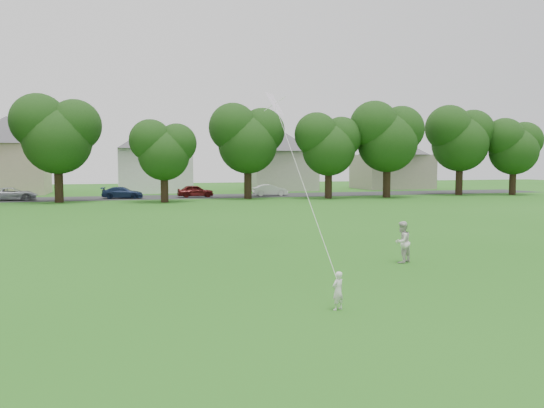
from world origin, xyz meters
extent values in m
plane|color=#226016|center=(0.00, 0.00, 0.00)|extent=(160.00, 160.00, 0.00)
cube|color=#2D2D30|center=(0.00, 42.00, 0.01)|extent=(90.00, 7.00, 0.01)
imported|color=silver|center=(0.77, -1.74, 0.47)|extent=(0.40, 0.34, 0.94)
imported|color=silver|center=(5.36, 3.22, 0.74)|extent=(0.90, 0.84, 1.48)
plane|color=white|center=(2.18, 8.38, 6.04)|extent=(1.07, 1.15, 0.91)
cylinder|color=white|center=(1.48, 3.32, 3.36)|extent=(0.01, 0.01, 11.54)
cylinder|color=black|center=(-9.31, 37.23, 1.86)|extent=(0.76, 0.76, 3.73)
cylinder|color=black|center=(-0.25, 34.81, 1.43)|extent=(0.69, 0.69, 2.86)
cylinder|color=black|center=(8.05, 37.38, 1.81)|extent=(0.75, 0.75, 3.62)
cylinder|color=black|center=(15.86, 35.59, 1.64)|extent=(0.72, 0.72, 3.29)
cylinder|color=black|center=(22.10, 35.22, 1.89)|extent=(0.76, 0.76, 3.78)
cylinder|color=black|center=(31.88, 36.88, 1.90)|extent=(0.77, 0.77, 3.80)
cylinder|color=black|center=(37.72, 35.43, 1.63)|extent=(0.72, 0.72, 3.27)
imported|color=#9395A0|center=(-13.77, 41.00, 0.62)|extent=(4.55, 2.38, 1.22)
imported|color=#172548|center=(-3.83, 41.00, 0.59)|extent=(4.16, 2.13, 1.16)
imported|color=#541110|center=(3.39, 41.00, 0.64)|extent=(3.72, 1.52, 1.26)
imported|color=silver|center=(11.38, 41.00, 0.62)|extent=(3.79, 1.63, 1.21)
cube|color=#C6B295|center=(-16.00, 52.00, 2.82)|extent=(8.24, 7.02, 5.63)
pyramid|color=#4D4A4F|center=(-16.00, 52.00, 8.73)|extent=(11.89, 11.89, 3.10)
cube|color=white|center=(0.00, 52.00, 2.59)|extent=(8.40, 7.27, 5.18)
pyramid|color=#4D4A4F|center=(0.00, 52.00, 8.04)|extent=(12.12, 12.12, 2.85)
cube|color=#B3ACA1|center=(16.00, 52.00, 2.50)|extent=(8.15, 6.51, 5.00)
pyramid|color=#4D4A4F|center=(16.00, 52.00, 7.75)|extent=(11.75, 11.75, 2.75)
cube|color=#A49787|center=(32.00, 52.00, 2.31)|extent=(9.61, 7.05, 4.62)
pyramid|color=#4D4A4F|center=(32.00, 52.00, 7.16)|extent=(13.86, 13.86, 2.54)
camera|label=1|loc=(-4.28, -13.34, 3.55)|focal=35.00mm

